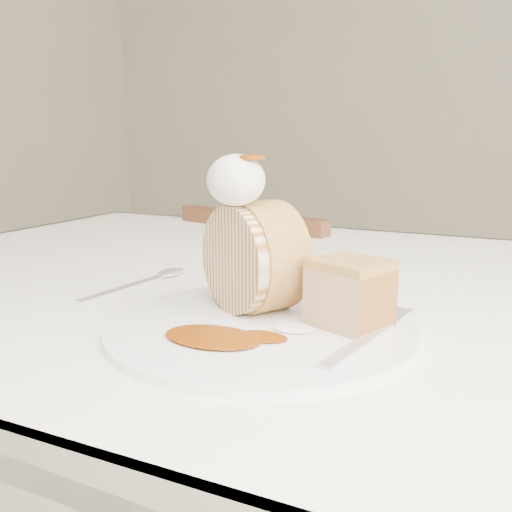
% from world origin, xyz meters
% --- Properties ---
extents(table, '(1.40, 0.90, 0.75)m').
position_xyz_m(table, '(0.00, 0.20, 0.66)').
color(table, white).
rests_on(table, ground).
extents(chair_far, '(0.45, 0.45, 0.78)m').
position_xyz_m(chair_far, '(-0.26, 0.66, 0.45)').
color(chair_far, brown).
rests_on(chair_far, ground).
extents(plate, '(0.39, 0.39, 0.01)m').
position_xyz_m(plate, '(0.01, -0.00, 0.75)').
color(plate, white).
rests_on(plate, table).
extents(roulade_slice, '(0.13, 0.11, 0.11)m').
position_xyz_m(roulade_slice, '(-0.02, 0.04, 0.81)').
color(roulade_slice, beige).
rests_on(roulade_slice, plate).
extents(cake_chunk, '(0.09, 0.08, 0.06)m').
position_xyz_m(cake_chunk, '(0.09, 0.03, 0.79)').
color(cake_chunk, '#BC8F47').
rests_on(cake_chunk, plate).
extents(whipped_cream, '(0.06, 0.06, 0.05)m').
position_xyz_m(whipped_cream, '(-0.03, 0.02, 0.90)').
color(whipped_cream, white).
rests_on(whipped_cream, roulade_slice).
extents(caramel_drizzle, '(0.03, 0.02, 0.01)m').
position_xyz_m(caramel_drizzle, '(-0.01, 0.01, 0.92)').
color(caramel_drizzle, '#6D2D04').
rests_on(caramel_drizzle, whipped_cream).
extents(caramel_pool, '(0.11, 0.09, 0.00)m').
position_xyz_m(caramel_pool, '(-0.01, -0.06, 0.76)').
color(caramel_pool, '#6D2D04').
rests_on(caramel_pool, plate).
extents(fork, '(0.05, 0.18, 0.00)m').
position_xyz_m(fork, '(0.11, -0.02, 0.76)').
color(fork, silver).
rests_on(fork, plate).
extents(spoon, '(0.04, 0.17, 0.00)m').
position_xyz_m(spoon, '(-0.21, 0.06, 0.75)').
color(spoon, silver).
rests_on(spoon, table).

